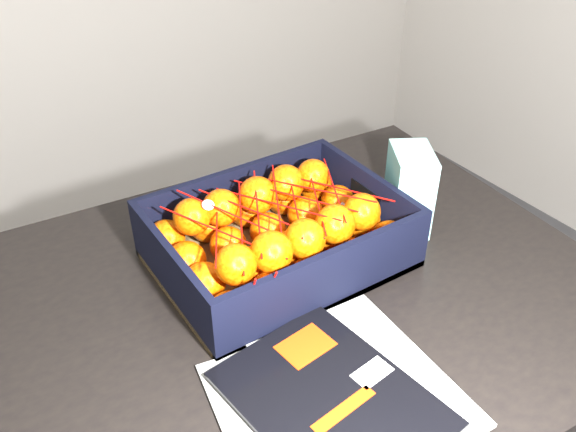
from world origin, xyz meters
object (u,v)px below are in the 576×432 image
magazine_stack (334,400)px  retail_carton (409,190)px  produce_crate (278,244)px  table (245,352)px

magazine_stack → retail_carton: bearing=35.4°
produce_crate → retail_carton: size_ratio=2.59×
produce_crate → retail_carton: 0.26m
table → retail_carton: bearing=4.7°
magazine_stack → retail_carton: 0.44m
magazine_stack → retail_carton: retail_carton is taller
table → magazine_stack: bearing=-87.4°
retail_carton → produce_crate: bearing=-159.2°
magazine_stack → produce_crate: size_ratio=0.83×
table → retail_carton: 0.41m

